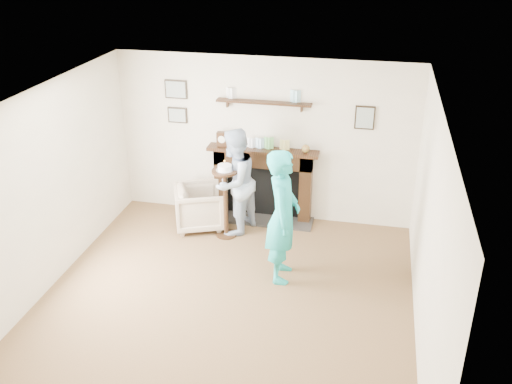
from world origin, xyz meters
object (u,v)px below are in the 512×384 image
woman (281,276)px  pedestal_table (225,190)px  man (235,230)px  armchair (200,226)px

woman → pedestal_table: bearing=43.1°
man → woman: (0.89, -1.05, 0.00)m
woman → man: bearing=35.5°
armchair → pedestal_table: (0.46, -0.19, 0.74)m
woman → pedestal_table: 1.52m
armchair → man: man is taller
armchair → woman: 1.80m
man → woman: bearing=59.8°
armchair → woman: size_ratio=0.41×
pedestal_table → armchair: bearing=158.2°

